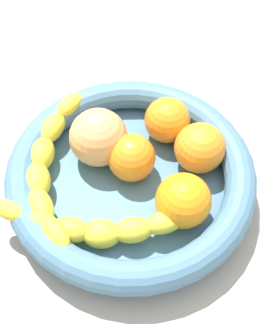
{
  "coord_description": "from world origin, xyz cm",
  "views": [
    {
      "loc": [
        -2.42,
        29.79,
        50.13
      ],
      "look_at": [
        0.0,
        0.0,
        7.75
      ],
      "focal_mm": 46.57,
      "sensor_mm": 36.0,
      "label": 1
    }
  ],
  "objects": [
    {
      "name": "fruit_bowl",
      "position": [
        0.0,
        0.0,
        5.86
      ],
      "size": [
        30.34,
        30.34,
        5.52
      ],
      "color": "teal",
      "rests_on": "kitchen_counter"
    },
    {
      "name": "orange_rear",
      "position": [
        -4.12,
        -7.94,
        7.74
      ],
      "size": [
        5.98,
        5.98,
        5.98
      ],
      "primitive_type": "sphere",
      "color": "orange",
      "rests_on": "fruit_bowl"
    },
    {
      "name": "banana_draped_left",
      "position": [
        10.2,
        0.07,
        7.22
      ],
      "size": [
        8.3,
        23.9,
        3.91
      ],
      "color": "yellow",
      "rests_on": "fruit_bowl"
    },
    {
      "name": "kitchen_counter",
      "position": [
        0.0,
        0.0,
        1.5
      ],
      "size": [
        120.0,
        120.0,
        3.0
      ],
      "primitive_type": "cube",
      "color": "#A19F98",
      "rests_on": "ground"
    },
    {
      "name": "banana_draped_right",
      "position": [
        2.63,
        7.53,
        7.03
      ],
      "size": [
        25.36,
        6.74,
        4.07
      ],
      "color": "yellow",
      "rests_on": "fruit_bowl"
    },
    {
      "name": "orange_mid_left",
      "position": [
        -8.24,
        -3.58,
        7.9
      ],
      "size": [
        6.32,
        6.32,
        6.32
      ],
      "primitive_type": "sphere",
      "color": "orange",
      "rests_on": "fruit_bowl"
    },
    {
      "name": "peach_blush",
      "position": [
        4.28,
        -3.83,
        8.4
      ],
      "size": [
        7.31,
        7.31,
        7.31
      ],
      "primitive_type": "sphere",
      "color": "#ECA363",
      "rests_on": "fruit_bowl"
    },
    {
      "name": "orange_mid_right",
      "position": [
        -6.3,
        4.17,
        7.95
      ],
      "size": [
        6.41,
        6.41,
        6.41
      ],
      "primitive_type": "sphere",
      "color": "orange",
      "rests_on": "fruit_bowl"
    },
    {
      "name": "orange_front",
      "position": [
        -0.04,
        -1.57,
        7.7
      ],
      "size": [
        5.91,
        5.91,
        5.91
      ],
      "primitive_type": "sphere",
      "color": "orange",
      "rests_on": "fruit_bowl"
    }
  ]
}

